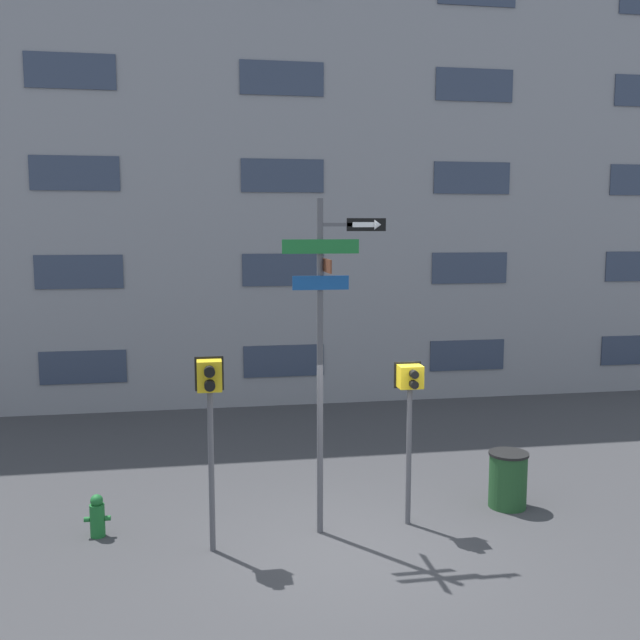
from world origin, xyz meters
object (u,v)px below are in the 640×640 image
Objects in this scene: street_sign_pole at (325,334)px; pedestrian_signal_right at (410,398)px; pedestrian_signal_left at (210,400)px; fire_hydrant at (97,516)px; trash_bin at (508,479)px.

pedestrian_signal_right is at bearing 3.89° from street_sign_pole.
street_sign_pole is 1.84m from pedestrian_signal_left.
street_sign_pole is 7.70× the size of fire_hydrant.
trash_bin reaches higher than fire_hydrant.
street_sign_pole reaches higher than trash_bin.
pedestrian_signal_left is at bearing -24.67° from fire_hydrant.
trash_bin is (4.67, 0.80, -1.68)m from pedestrian_signal_left.
pedestrian_signal_right is (2.91, 0.43, -0.20)m from pedestrian_signal_left.
pedestrian_signal_right is (1.29, 0.09, -1.00)m from street_sign_pole.
street_sign_pole is at bearing 11.75° from pedestrian_signal_left.
pedestrian_signal_right is at bearing -4.05° from fire_hydrant.
trash_bin is at bearing 9.67° from pedestrian_signal_left.
pedestrian_signal_left is 2.95m from pedestrian_signal_right.
street_sign_pole is at bearing -7.17° from fire_hydrant.
pedestrian_signal_left is (-1.63, -0.34, -0.80)m from street_sign_pole.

